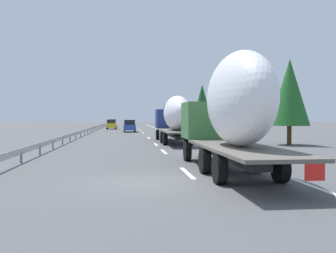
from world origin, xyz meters
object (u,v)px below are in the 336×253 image
object	(u,v)px
truck_trailing	(231,110)
car_blue_sedan	(130,126)
car_yellow_coupe	(111,124)
road_sign	(176,117)
car_white_van	(113,123)
truck_lead	(175,117)

from	to	relation	value
truck_trailing	car_blue_sedan	distance (m)	43.00
car_yellow_coupe	road_sign	size ratio (longest dim) A/B	1.40
truck_trailing	car_white_van	xyz separation A→B (m)	(70.56, 7.34, -1.71)
car_yellow_coupe	car_blue_sedan	xyz separation A→B (m)	(-14.55, -3.37, 0.02)
car_blue_sedan	road_sign	world-z (taller)	road_sign
car_yellow_coupe	road_sign	bearing A→B (deg)	-149.82
car_white_van	car_yellow_coupe	xyz separation A→B (m)	(-13.20, -0.21, 0.01)
truck_lead	road_sign	bearing A→B (deg)	-7.99
truck_lead	car_blue_sedan	distance (m)	25.45
car_yellow_coupe	truck_trailing	bearing A→B (deg)	-172.92
car_yellow_coupe	car_blue_sedan	world-z (taller)	car_blue_sedan
truck_lead	car_white_van	world-z (taller)	truck_lead
truck_lead	car_blue_sedan	size ratio (longest dim) A/B	3.00
truck_trailing	car_yellow_coupe	size ratio (longest dim) A/B	2.59
car_white_van	car_blue_sedan	distance (m)	27.98
truck_lead	car_blue_sedan	world-z (taller)	truck_lead
car_white_van	car_yellow_coupe	world-z (taller)	car_yellow_coupe
truck_trailing	truck_lead	bearing A→B (deg)	-0.00
truck_lead	road_sign	size ratio (longest dim) A/B	4.06
truck_lead	car_white_van	bearing A→B (deg)	7.90
truck_lead	truck_trailing	size ratio (longest dim) A/B	1.12
car_white_van	road_sign	xyz separation A→B (m)	(-30.78, -10.44, 1.42)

